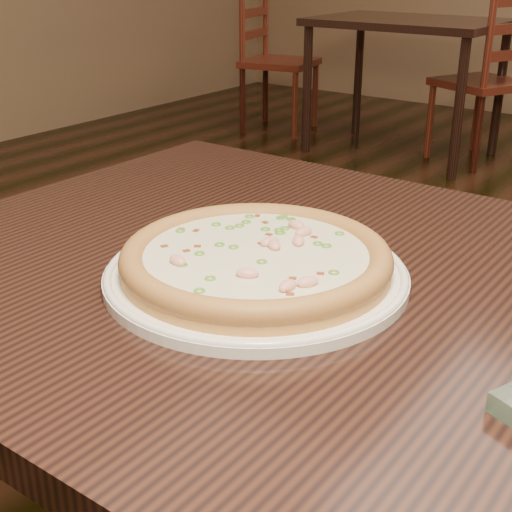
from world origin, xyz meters
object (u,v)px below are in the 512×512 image
Objects in this scene: pizza at (256,258)px; chair_b at (490,83)px; bg_table_left at (407,37)px; plate at (256,273)px; hero_table at (365,369)px; chair_a at (272,61)px.

chair_b is (-0.84, 3.25, -0.34)m from pizza.
pizza is 3.44m from bg_table_left.
plate is 1.12× the size of pizza.
pizza reaches higher than bg_table_left.
pizza is (-0.12, -0.05, 0.13)m from hero_table.
chair_b is at bearing 0.58° from chair_a.
pizza reaches higher than hero_table.
pizza is (0.00, 0.00, 0.02)m from plate.
plate is 0.36× the size of chair_b.
pizza is at bearing -75.45° from chair_b.
chair_b reaches higher than pizza.
chair_a is at bearing 124.90° from pizza.
chair_b is (0.47, 0.08, -0.22)m from bg_table_left.
bg_table_left is at bearing 112.39° from pizza.
hero_table is 3.92× the size of pizza.
plate is (-0.12, -0.05, 0.11)m from hero_table.
chair_a is at bearing -179.42° from chair_b.
plate is at bearing -134.85° from pizza.
bg_table_left is (-1.31, 3.18, -0.12)m from pizza.
plate is 0.02m from pizza.
chair_a reaches higher than pizza.
chair_a is 1.42m from chair_b.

